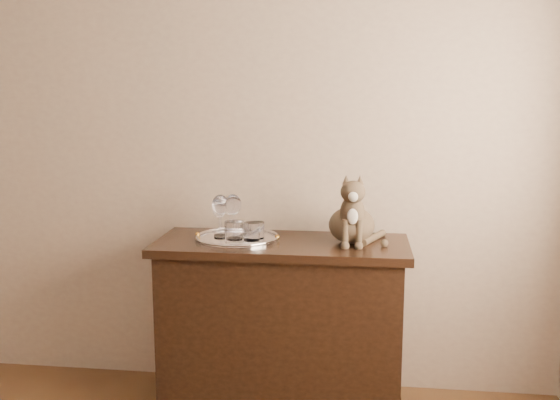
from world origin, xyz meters
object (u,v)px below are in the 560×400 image
(wine_glass_d, at_px, (233,216))
(tumbler_a, at_px, (252,231))
(tray, at_px, (237,239))
(tumbler_c, at_px, (257,230))
(sideboard, at_px, (282,327))
(wine_glass_b, at_px, (230,216))
(cat, at_px, (352,207))
(tumbler_b, at_px, (234,232))
(wine_glass_c, at_px, (220,216))
(wine_glass_a, at_px, (219,219))

(wine_glass_d, distance_m, tumbler_a, 0.13)
(wine_glass_d, bearing_deg, tray, -12.26)
(tumbler_c, bearing_deg, sideboard, -6.15)
(sideboard, bearing_deg, wine_glass_d, 175.36)
(wine_glass_b, bearing_deg, sideboard, -17.36)
(tray, xyz_separation_m, tumbler_a, (0.08, -0.05, 0.05))
(wine_glass_d, distance_m, cat, 0.57)
(tumbler_b, bearing_deg, wine_glass_b, 108.03)
(tumbler_b, bearing_deg, wine_glass_c, 131.36)
(wine_glass_c, distance_m, tumbler_c, 0.19)
(wine_glass_c, distance_m, tumbler_b, 0.14)
(wine_glass_d, bearing_deg, wine_glass_c, -177.70)
(wine_glass_c, height_order, tumbler_a, wine_glass_c)
(wine_glass_a, bearing_deg, tumbler_a, -24.43)
(sideboard, xyz_separation_m, wine_glass_a, (-0.31, 0.05, 0.52))
(wine_glass_a, relative_size, wine_glass_b, 0.90)
(wine_glass_d, relative_size, tumbler_c, 2.63)
(tray, xyz_separation_m, wine_glass_d, (-0.02, 0.00, 0.11))
(sideboard, distance_m, wine_glass_b, 0.60)
(tumbler_a, relative_size, tumbler_b, 0.86)
(tumbler_a, bearing_deg, cat, 7.11)
(tumbler_c, bearing_deg, tray, 178.81)
(sideboard, relative_size, wine_glass_c, 5.75)
(tray, bearing_deg, tumbler_c, -1.19)
(wine_glass_a, relative_size, wine_glass_d, 0.80)
(tumbler_b, bearing_deg, wine_glass_a, 127.68)
(tumbler_a, height_order, tumbler_b, tumbler_b)
(wine_glass_c, relative_size, tumbler_a, 2.42)
(tumbler_a, bearing_deg, wine_glass_b, 138.08)
(sideboard, height_order, wine_glass_c, wine_glass_c)
(sideboard, distance_m, wine_glass_a, 0.61)
(sideboard, bearing_deg, wine_glass_a, 171.20)
(wine_glass_b, xyz_separation_m, tumbler_c, (0.14, -0.07, -0.05))
(wine_glass_a, xyz_separation_m, wine_glass_c, (0.01, -0.03, 0.02))
(wine_glass_c, bearing_deg, wine_glass_d, 2.30)
(tumbler_a, distance_m, tumbler_c, 0.05)
(wine_glass_d, height_order, tumbler_b, wine_glass_d)
(tray, bearing_deg, wine_glass_c, 178.86)
(tray, distance_m, wine_glass_b, 0.13)
(wine_glass_c, xyz_separation_m, wine_glass_d, (0.06, 0.00, 0.00))
(tumbler_b, height_order, tumbler_c, tumbler_b)
(tray, xyz_separation_m, wine_glass_a, (-0.09, 0.03, 0.09))
(wine_glass_b, height_order, wine_glass_c, wine_glass_c)
(sideboard, relative_size, wine_glass_d, 5.68)
(tumbler_b, xyz_separation_m, cat, (0.54, 0.11, 0.11))
(wine_glass_c, bearing_deg, wine_glass_b, 63.04)
(tumbler_b, bearing_deg, tumbler_c, 46.92)
(sideboard, bearing_deg, tumbler_c, 173.85)
(sideboard, xyz_separation_m, cat, (0.33, 0.03, 0.59))
(wine_glass_d, bearing_deg, wine_glass_a, 158.98)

